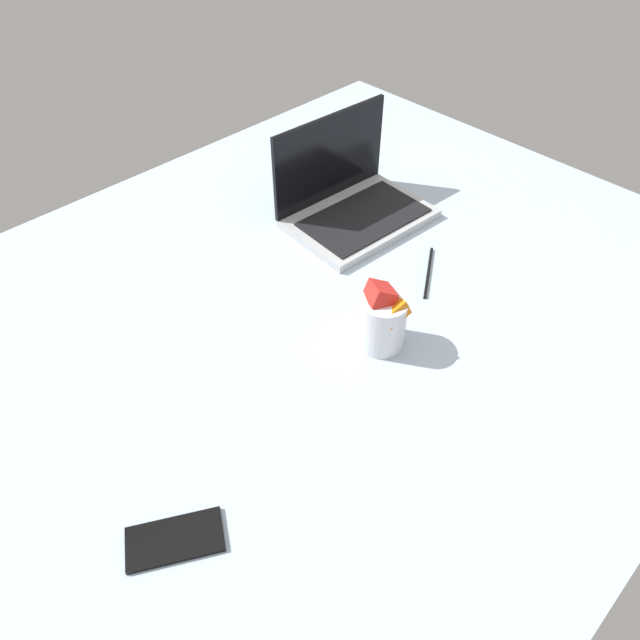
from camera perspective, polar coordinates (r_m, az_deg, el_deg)
bed_mattress at (r=125.71cm, az=-0.97°, el=-2.03°), size 180.00×140.00×18.00cm
laptop at (r=142.70cm, az=3.06°, el=11.51°), size 34.49×25.20×23.00cm
snack_cup at (r=109.51cm, az=6.12°, el=0.02°), size 9.00×9.97×14.49cm
cell_phone at (r=93.04cm, az=-13.95°, el=-20.03°), size 15.52×12.92×0.80cm
charger_cable at (r=129.95cm, az=10.52°, el=4.60°), size 14.57×9.79×0.60cm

